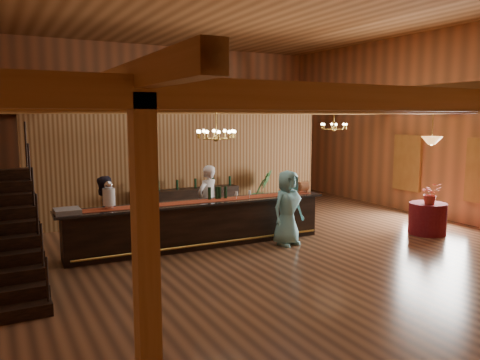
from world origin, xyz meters
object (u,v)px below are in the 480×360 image
staff_second (104,213)px  guest (288,208)px  beverage_dispenser (109,196)px  chandelier_left (216,134)px  raffle_drum (303,186)px  pendant_lamp (432,140)px  tasting_bar (199,224)px  backbar_shelf (187,204)px  round_table (427,218)px  bartender (208,201)px  floor_plant (262,191)px  chandelier_right (334,126)px

staff_second → guest: bearing=119.0°
beverage_dispenser → guest: bearing=-14.0°
beverage_dispenser → chandelier_left: size_ratio=0.75×
raffle_drum → pendant_lamp: (2.82, -1.55, 1.17)m
tasting_bar → staff_second: bearing=158.8°
chandelier_left → backbar_shelf: bearing=77.5°
round_table → guest: guest is taller
tasting_bar → guest: size_ratio=3.60×
beverage_dispenser → backbar_shelf: (2.83, 2.72, -0.89)m
beverage_dispenser → backbar_shelf: bearing=43.8°
raffle_drum → bartender: bartender is taller
beverage_dispenser → backbar_shelf: beverage_dispenser is taller
raffle_drum → floor_plant: bearing=80.7°
beverage_dispenser → chandelier_right: chandelier_right is taller
tasting_bar → beverage_dispenser: bearing=178.5°
beverage_dispenser → guest: 4.04m
staff_second → guest: 4.21m
tasting_bar → chandelier_left: size_ratio=7.93×
beverage_dispenser → chandelier_right: size_ratio=0.75×
raffle_drum → chandelier_left: chandelier_left is taller
tasting_bar → chandelier_right: bearing=17.6°
beverage_dispenser → pendant_lamp: size_ratio=0.67×
beverage_dispenser → round_table: 7.91m
pendant_lamp → floor_plant: size_ratio=0.66×
backbar_shelf → pendant_lamp: size_ratio=3.60×
bartender → tasting_bar: bearing=29.8°
chandelier_left → staff_second: bearing=136.7°
beverage_dispenser → round_table: bearing=-13.4°
tasting_bar → pendant_lamp: bearing=-14.8°
bartender → guest: size_ratio=1.01×
chandelier_right → pendant_lamp: 3.17m
raffle_drum → chandelier_right: (2.24, 1.55, 1.48)m
guest → chandelier_left: bearing=173.5°
beverage_dispenser → floor_plant: bearing=25.2°
tasting_bar → pendant_lamp: (5.62, -1.70, 1.87)m
bartender → guest: bearing=103.1°
backbar_shelf → staff_second: 3.45m
raffle_drum → backbar_shelf: 3.67m
chandelier_left → floor_plant: bearing=47.6°
round_table → chandelier_left: bearing=172.8°
chandelier_right → staff_second: (-7.02, -0.55, -1.88)m
raffle_drum → staff_second: size_ratio=0.20×
round_table → floor_plant: floor_plant is taller
beverage_dispenser → round_table: beverage_dispenser is taller
tasting_bar → backbar_shelf: size_ratio=1.96×
pendant_lamp → raffle_drum: bearing=151.2°
raffle_drum → chandelier_right: chandelier_right is taller
bartender → round_table: bearing=128.6°
beverage_dispenser → backbar_shelf: size_ratio=0.19×
guest → chandelier_right: bearing=24.5°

